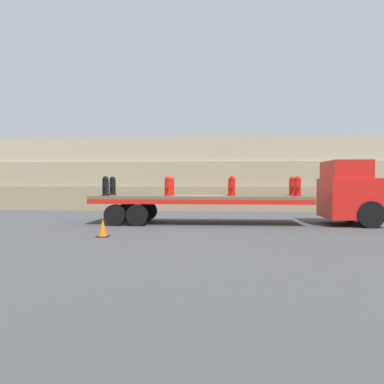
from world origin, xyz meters
name	(u,v)px	position (x,y,z in m)	size (l,w,h in m)	color
ground_plane	(200,223)	(0.00, 0.00, 0.00)	(120.00, 120.00, 0.00)	#474749
rock_cliff	(207,174)	(0.00, 8.53, 2.36)	(60.00, 3.30, 4.73)	gray
truck_cab	(352,193)	(6.54, 0.00, 1.39)	(2.24, 2.63, 2.75)	red
flatbed_trailer	(184,201)	(-0.72, 0.00, 1.00)	(9.44, 2.56, 1.25)	brown
fire_hydrant_black_near_0	(106,186)	(-4.12, -0.54, 1.66)	(0.35, 0.58, 0.85)	black
fire_hydrant_black_far_0	(113,186)	(-4.12, 0.54, 1.66)	(0.35, 0.58, 0.85)	black
fire_hydrant_red_near_1	(168,186)	(-1.37, -0.54, 1.66)	(0.35, 0.58, 0.85)	red
fire_hydrant_red_far_1	(171,186)	(-1.37, 0.54, 1.66)	(0.35, 0.58, 0.85)	red
fire_hydrant_red_near_2	(232,186)	(1.37, -0.54, 1.66)	(0.35, 0.58, 0.85)	red
fire_hydrant_red_far_2	(231,186)	(1.37, 0.54, 1.66)	(0.35, 0.58, 0.85)	red
fire_hydrant_red_near_3	(297,186)	(4.12, -0.54, 1.66)	(0.35, 0.58, 0.85)	red
fire_hydrant_red_far_3	(292,186)	(4.12, 0.54, 1.66)	(0.35, 0.58, 0.85)	red
cargo_strap_rear	(109,176)	(-4.12, 0.00, 2.10)	(0.05, 2.66, 0.01)	yellow
cargo_strap_middle	(231,176)	(1.37, 0.00, 2.10)	(0.05, 2.66, 0.01)	yellow
traffic_cone	(103,228)	(-3.07, -4.28, 0.29)	(0.40, 0.40, 0.60)	black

